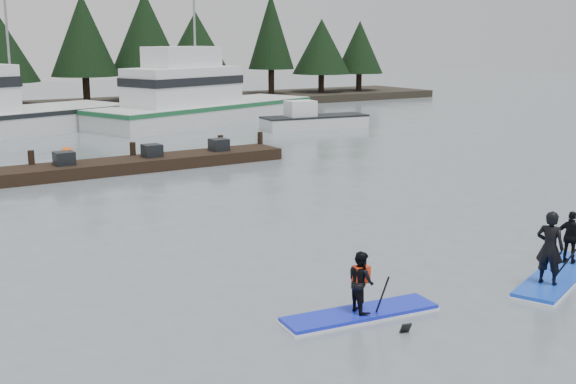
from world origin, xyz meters
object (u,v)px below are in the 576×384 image
fishing_boat_medium (200,112)px  floating_dock (116,166)px  paddleboard_solo (361,296)px  paddleboard_duo (559,257)px

fishing_boat_medium → floating_dock: fishing_boat_medium is taller
floating_dock → paddleboard_solo: 16.99m
paddleboard_solo → paddleboard_duo: size_ratio=0.84×
floating_dock → paddleboard_duo: (3.89, -17.50, 0.27)m
fishing_boat_medium → paddleboard_duo: size_ratio=4.32×
floating_dock → paddleboard_duo: paddleboard_duo is taller
fishing_boat_medium → paddleboard_solo: fishing_boat_medium is taller
floating_dock → paddleboard_duo: bearing=-78.5°
fishing_boat_medium → floating_dock: size_ratio=1.14×
floating_dock → paddleboard_solo: bearing=-94.6°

